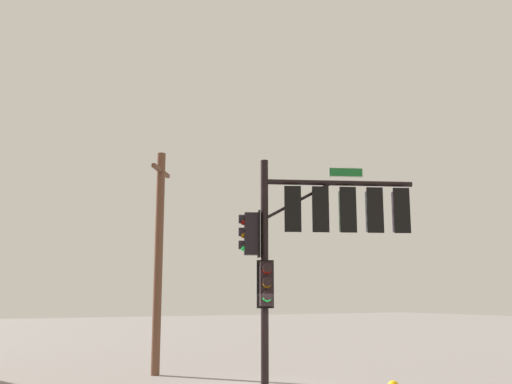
% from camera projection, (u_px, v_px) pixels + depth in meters
% --- Properties ---
extents(signal_pole_assembly, '(4.41, 2.19, 6.03)m').
position_uv_depth(signal_pole_assembly, '(314.00, 231.00, 15.43)').
color(signal_pole_assembly, black).
rests_on(signal_pole_assembly, ground_plane).
extents(utility_pole, '(1.14, 1.54, 7.16)m').
position_uv_depth(utility_pole, '(159.00, 256.00, 18.98)').
color(utility_pole, brown).
rests_on(utility_pole, ground_plane).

